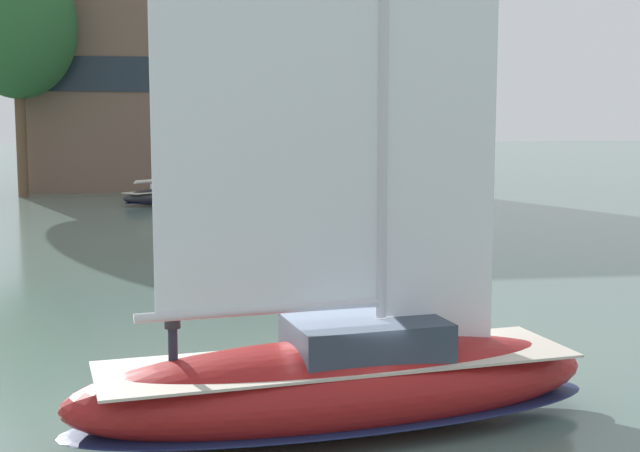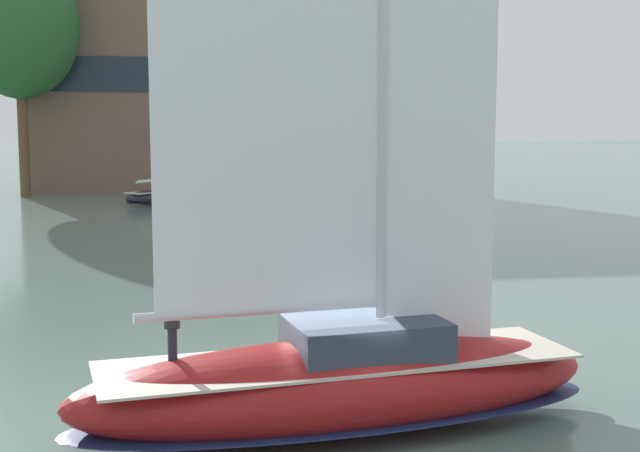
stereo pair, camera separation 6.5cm
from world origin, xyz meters
TOP-DOWN VIEW (x-y plane):
  - ground_plane at (0.00, 0.00)m, footprint 400.00×400.00m
  - waterfront_building at (-2.80, 68.43)m, footprint 31.66×14.49m
  - tree_shore_left at (13.91, 61.04)m, footprint 6.42×6.42m
  - tree_shore_center at (-17.15, 59.32)m, footprint 9.82×9.82m
  - sailboat_main at (0.02, 0.00)m, footprint 12.51×5.31m
  - sailboat_moored_near_marina at (-5.24, 51.40)m, footprint 7.10×6.53m

SIDE VIEW (x-z plane):
  - ground_plane at x=0.00m, z-range 0.00..0.00m
  - sailboat_moored_near_marina at x=-5.24m, z-range -4.49..5.90m
  - sailboat_main at x=0.02m, z-range -7.04..9.60m
  - tree_shore_left at x=13.91m, z-range 2.64..15.86m
  - waterfront_building at x=-2.80m, z-range 0.05..19.72m
  - tree_shore_center at x=-17.15m, z-range 4.04..24.26m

